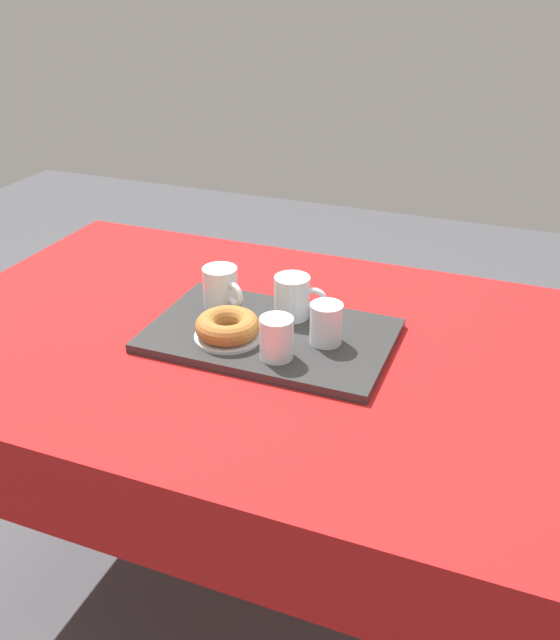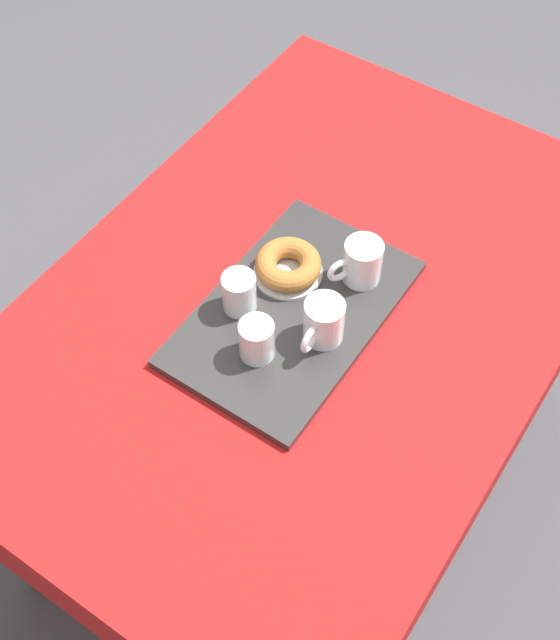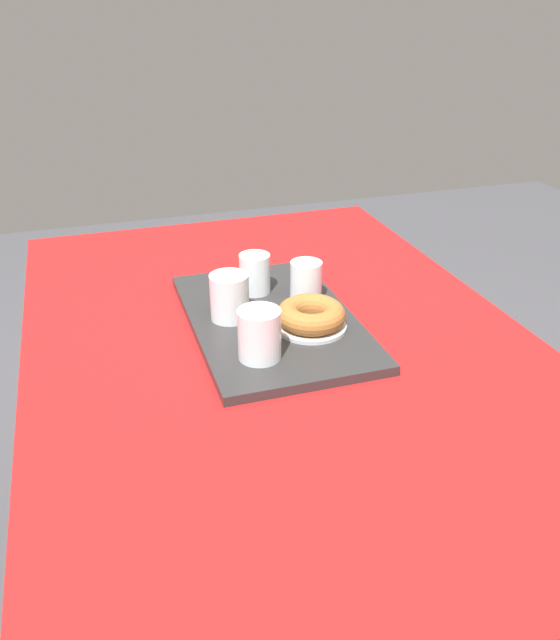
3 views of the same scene
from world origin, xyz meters
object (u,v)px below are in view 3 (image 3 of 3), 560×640
at_px(tea_mug_right, 229,298).
at_px(sugar_donut_left, 311,314).
at_px(dining_table, 280,380).
at_px(water_glass_far, 306,283).
at_px(serving_tray, 270,321).
at_px(water_glass_near, 253,276).
at_px(tea_mug_left, 260,335).
at_px(donut_plate_left, 311,326).

relative_size(tea_mug_right, sugar_donut_left, 0.89).
distance_m(dining_table, water_glass_far, 0.20).
height_order(serving_tray, tea_mug_right, tea_mug_right).
xyz_separation_m(tea_mug_right, water_glass_near, (-0.10, 0.07, -0.01)).
height_order(water_glass_near, sugar_donut_left, water_glass_near).
distance_m(tea_mug_left, tea_mug_right, 0.16).
bearing_deg(dining_table, tea_mug_left, -36.37).
height_order(water_glass_near, donut_plate_left, water_glass_near).
height_order(dining_table, donut_plate_left, donut_plate_left).
relative_size(water_glass_far, donut_plate_left, 0.61).
relative_size(dining_table, serving_tray, 2.83).
relative_size(tea_mug_left, donut_plate_left, 0.80).
relative_size(donut_plate_left, sugar_donut_left, 1.05).
bearing_deg(tea_mug_left, water_glass_far, 141.17).
bearing_deg(tea_mug_right, serving_tray, 75.31).
bearing_deg(sugar_donut_left, tea_mug_right, -122.93).
relative_size(tea_mug_left, water_glass_far, 1.30).
height_order(tea_mug_left, water_glass_far, tea_mug_left).
height_order(tea_mug_left, tea_mug_right, same).
distance_m(dining_table, tea_mug_left, 0.19).
bearing_deg(tea_mug_left, serving_tray, 156.92).
distance_m(tea_mug_right, water_glass_near, 0.12).
height_order(tea_mug_left, water_glass_near, tea_mug_left).
bearing_deg(tea_mug_right, donut_plate_left, 57.07).
bearing_deg(donut_plate_left, dining_table, -104.50).
xyz_separation_m(donut_plate_left, sugar_donut_left, (0.00, 0.00, 0.02)).
relative_size(serving_tray, water_glass_far, 5.92).
xyz_separation_m(serving_tray, tea_mug_left, (0.14, -0.06, 0.05)).
bearing_deg(dining_table, water_glass_near, -178.85).
bearing_deg(tea_mug_right, water_glass_near, 142.74).
relative_size(dining_table, water_glass_far, 16.76).
distance_m(serving_tray, tea_mug_left, 0.16).
bearing_deg(water_glass_far, tea_mug_left, -38.83).
bearing_deg(dining_table, serving_tray, -175.56).
distance_m(tea_mug_right, water_glass_far, 0.17).
distance_m(dining_table, serving_tray, 0.12).
relative_size(tea_mug_right, water_glass_far, 1.38).
bearing_deg(donut_plate_left, tea_mug_left, -59.16).
height_order(tea_mug_right, donut_plate_left, tea_mug_right).
bearing_deg(water_glass_far, sugar_donut_left, -15.10).
relative_size(water_glass_near, donut_plate_left, 0.61).
height_order(dining_table, tea_mug_left, tea_mug_left).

